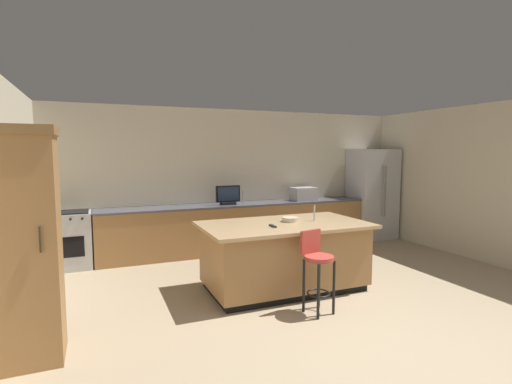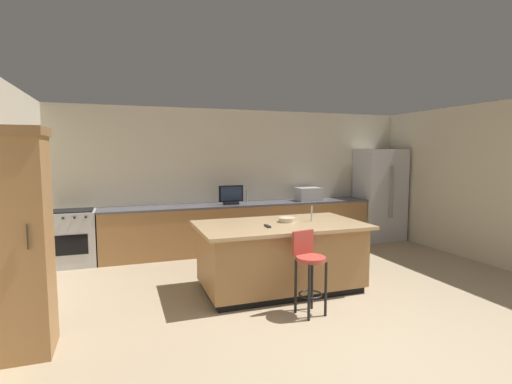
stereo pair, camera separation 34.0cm
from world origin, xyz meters
name	(u,v)px [view 1 (the left image)]	position (x,y,z in m)	size (l,w,h in m)	color
ground_plane	(400,351)	(0.00, 0.00, 0.00)	(18.11, 18.11, 0.00)	tan
wall_back	(237,179)	(0.00, 4.53, 1.35)	(7.51, 0.12, 2.70)	beige
wall_left	(3,200)	(-3.56, 2.26, 1.35)	(0.12, 4.93, 2.70)	beige
wall_right	(466,182)	(3.56, 2.26, 1.35)	(0.12, 4.93, 2.70)	beige
counter_back	(240,227)	(-0.09, 4.15, 0.46)	(5.19, 0.62, 0.91)	#9E7042
kitchen_island	(284,255)	(-0.25, 1.95, 0.47)	(2.25, 1.28, 0.92)	black
refrigerator	(372,194)	(2.98, 4.10, 0.97)	(0.93, 0.74, 1.94)	#B7BABF
range_oven	(67,240)	(-3.07, 4.15, 0.46)	(0.75, 0.63, 0.93)	#B7BABF
cabinet_tower	(21,242)	(-3.23, 1.16, 1.09)	(0.66, 0.56, 2.10)	#9E7042
microwave	(304,194)	(1.29, 4.15, 1.04)	(0.48, 0.36, 0.26)	#B7BABF
tv_monitor	(228,196)	(-0.34, 4.10, 1.07)	(0.46, 0.16, 0.36)	black
sink_faucet_back	(243,197)	(0.02, 4.25, 1.03)	(0.02, 0.02, 0.24)	#B2B2B7
sink_faucet_island	(314,213)	(0.22, 1.95, 1.03)	(0.02, 0.02, 0.22)	#B2B2B7
bar_stool_center	(317,264)	(-0.26, 1.09, 0.58)	(0.35, 0.36, 0.96)	#B23D33
fruit_bowl	(290,219)	(-0.12, 2.03, 0.95)	(0.23, 0.23, 0.06)	beige
tv_remote	(273,226)	(-0.50, 1.78, 0.93)	(0.04, 0.17, 0.02)	black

